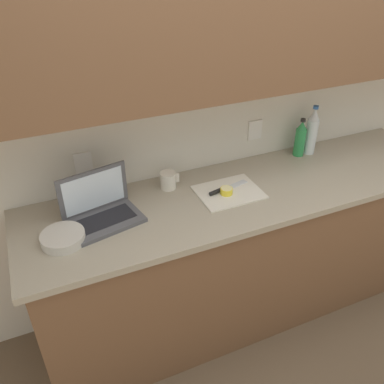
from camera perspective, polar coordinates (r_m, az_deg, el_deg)
name	(u,v)px	position (r m, az deg, el deg)	size (l,w,h in m)	color
ground_plane	(241,304)	(2.83, 6.92, -15.29)	(12.00, 12.00, 0.00)	brown
wall_back	(237,57)	(2.18, 6.36, 18.29)	(5.20, 0.38, 2.60)	silver
counter_unit	(249,249)	(2.52, 8.05, -7.96)	(2.50, 0.64, 0.92)	brown
laptop	(101,208)	(2.01, -12.68, -2.27)	(0.38, 0.29, 0.24)	#515156
cutting_board	(229,192)	(2.18, 5.19, 0.00)	(0.34, 0.27, 0.01)	silver
knife	(222,189)	(2.18, 4.26, 0.35)	(0.25, 0.08, 0.02)	silver
lemon_half_cut	(227,191)	(2.15, 4.90, 0.12)	(0.07, 0.07, 0.03)	yellow
bottle_green_soda	(312,132)	(2.62, 16.45, 8.12)	(0.07, 0.07, 0.31)	silver
bottle_oil_tall	(300,139)	(2.59, 14.94, 7.22)	(0.07, 0.07, 0.24)	#2D934C
measuring_cup	(168,180)	(2.20, -3.36, 1.65)	(0.11, 0.09, 0.09)	silver
bowl_white	(63,238)	(1.93, -17.65, -6.16)	(0.20, 0.20, 0.05)	beige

